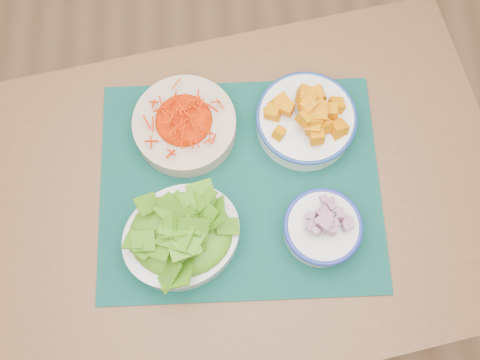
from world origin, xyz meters
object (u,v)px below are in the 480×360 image
(squash_bowl, at_px, (307,117))
(onion_bowl, at_px, (323,227))
(table, at_px, (236,209))
(placemat, at_px, (240,185))
(lettuce_bowl, at_px, (181,235))
(carrot_bowl, at_px, (184,123))

(squash_bowl, distance_m, onion_bowl, 0.23)
(table, height_order, placemat, placemat)
(placemat, distance_m, lettuce_bowl, 0.17)
(table, relative_size, placemat, 2.15)
(placemat, distance_m, squash_bowl, 0.19)
(placemat, relative_size, squash_bowl, 2.29)
(squash_bowl, xyz_separation_m, lettuce_bowl, (-0.26, -0.23, 0.00))
(table, distance_m, squash_bowl, 0.26)
(placemat, height_order, lettuce_bowl, lettuce_bowl)
(table, xyz_separation_m, placemat, (0.01, 0.02, 0.11))
(placemat, distance_m, carrot_bowl, 0.17)
(placemat, relative_size, lettuce_bowl, 1.97)
(carrot_bowl, bearing_deg, lettuce_bowl, -92.40)
(carrot_bowl, relative_size, squash_bowl, 1.01)
(carrot_bowl, xyz_separation_m, squash_bowl, (0.25, -0.00, 0.01))
(carrot_bowl, height_order, squash_bowl, squash_bowl)
(table, bearing_deg, lettuce_bowl, -151.51)
(carrot_bowl, xyz_separation_m, onion_bowl, (0.26, -0.23, -0.00))
(squash_bowl, height_order, onion_bowl, squash_bowl)
(placemat, xyz_separation_m, carrot_bowl, (-0.11, 0.13, 0.04))
(table, relative_size, squash_bowl, 4.92)
(placemat, relative_size, onion_bowl, 3.72)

